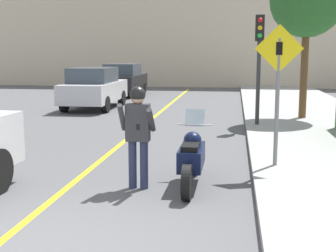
{
  "coord_description": "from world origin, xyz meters",
  "views": [
    {
      "loc": [
        2.23,
        -5.04,
        2.34
      ],
      "look_at": [
        1.07,
        3.1,
        1.02
      ],
      "focal_mm": 50.0,
      "sensor_mm": 36.0,
      "label": 1
    }
  ],
  "objects_px": {
    "parked_car_silver": "(94,88)",
    "motorcycle": "(192,158)",
    "person_biker": "(138,126)",
    "street_tree": "(307,1)",
    "traffic_light": "(259,48)",
    "parked_car_black": "(123,79)",
    "crossing_sign": "(278,82)"
  },
  "relations": [
    {
      "from": "motorcycle",
      "to": "parked_car_silver",
      "type": "bearing_deg",
      "value": 115.25
    },
    {
      "from": "street_tree",
      "to": "parked_car_silver",
      "type": "height_order",
      "value": "street_tree"
    },
    {
      "from": "motorcycle",
      "to": "person_biker",
      "type": "xyz_separation_m",
      "value": [
        -0.89,
        -0.31,
        0.59
      ]
    },
    {
      "from": "traffic_light",
      "to": "parked_car_silver",
      "type": "xyz_separation_m",
      "value": [
        -6.4,
        4.28,
        -1.56
      ]
    },
    {
      "from": "motorcycle",
      "to": "street_tree",
      "type": "height_order",
      "value": "street_tree"
    },
    {
      "from": "traffic_light",
      "to": "parked_car_silver",
      "type": "bearing_deg",
      "value": 146.26
    },
    {
      "from": "motorcycle",
      "to": "parked_car_black",
      "type": "distance_m",
      "value": 17.23
    },
    {
      "from": "parked_car_black",
      "to": "parked_car_silver",
      "type": "bearing_deg",
      "value": -88.32
    },
    {
      "from": "motorcycle",
      "to": "street_tree",
      "type": "bearing_deg",
      "value": 69.68
    },
    {
      "from": "traffic_light",
      "to": "parked_car_silver",
      "type": "height_order",
      "value": "traffic_light"
    },
    {
      "from": "parked_car_silver",
      "to": "person_biker",
      "type": "bearing_deg",
      "value": -69.36
    },
    {
      "from": "motorcycle",
      "to": "traffic_light",
      "type": "bearing_deg",
      "value": 77.37
    },
    {
      "from": "street_tree",
      "to": "parked_car_silver",
      "type": "relative_size",
      "value": 1.2
    },
    {
      "from": "parked_car_silver",
      "to": "parked_car_black",
      "type": "distance_m",
      "value": 5.85
    },
    {
      "from": "person_biker",
      "to": "crossing_sign",
      "type": "height_order",
      "value": "crossing_sign"
    },
    {
      "from": "person_biker",
      "to": "parked_car_silver",
      "type": "bearing_deg",
      "value": 110.64
    },
    {
      "from": "traffic_light",
      "to": "parked_car_black",
      "type": "relative_size",
      "value": 0.77
    },
    {
      "from": "motorcycle",
      "to": "street_tree",
      "type": "xyz_separation_m",
      "value": [
        2.98,
        8.04,
        3.45
      ]
    },
    {
      "from": "parked_car_black",
      "to": "traffic_light",
      "type": "bearing_deg",
      "value": -57.0
    },
    {
      "from": "motorcycle",
      "to": "parked_car_silver",
      "type": "xyz_separation_m",
      "value": [
        -4.99,
        10.58,
        0.37
      ]
    },
    {
      "from": "street_tree",
      "to": "parked_car_black",
      "type": "distance_m",
      "value": 12.09
    },
    {
      "from": "person_biker",
      "to": "parked_car_black",
      "type": "xyz_separation_m",
      "value": [
        -4.27,
        16.74,
        -0.23
      ]
    },
    {
      "from": "person_biker",
      "to": "traffic_light",
      "type": "distance_m",
      "value": 7.13
    },
    {
      "from": "traffic_light",
      "to": "crossing_sign",
      "type": "bearing_deg",
      "value": -88.7
    },
    {
      "from": "street_tree",
      "to": "motorcycle",
      "type": "bearing_deg",
      "value": -110.32
    },
    {
      "from": "crossing_sign",
      "to": "person_biker",
      "type": "bearing_deg",
      "value": -148.87
    },
    {
      "from": "traffic_light",
      "to": "parked_car_black",
      "type": "height_order",
      "value": "traffic_light"
    },
    {
      "from": "street_tree",
      "to": "crossing_sign",
      "type": "bearing_deg",
      "value": -101.87
    },
    {
      "from": "traffic_light",
      "to": "parked_car_silver",
      "type": "distance_m",
      "value": 7.86
    },
    {
      "from": "street_tree",
      "to": "parked_car_silver",
      "type": "bearing_deg",
      "value": 162.29
    },
    {
      "from": "person_biker",
      "to": "street_tree",
      "type": "height_order",
      "value": "street_tree"
    },
    {
      "from": "parked_car_silver",
      "to": "motorcycle",
      "type": "bearing_deg",
      "value": -64.75
    }
  ]
}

